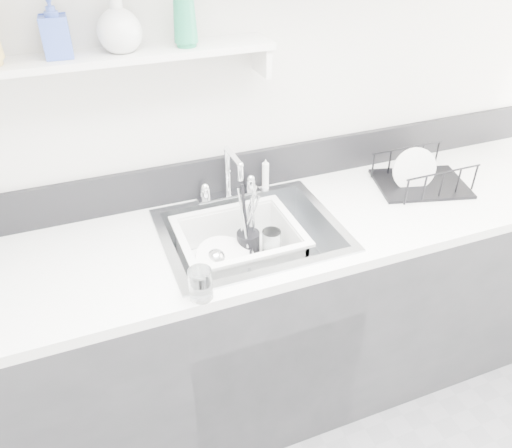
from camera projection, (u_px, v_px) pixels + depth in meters
name	position (u px, v px, depth m)	size (l,w,h in m)	color
room_shell	(436.00, 100.00, 0.76)	(3.50, 3.00, 2.60)	silver
counter_run	(252.00, 321.00, 2.07)	(3.20, 0.62, 0.92)	#2A2A2D
backsplash	(224.00, 174.00, 1.99)	(3.20, 0.02, 0.16)	black
sink	(251.00, 250.00, 1.86)	(0.64, 0.52, 0.20)	silver
faucet	(229.00, 185.00, 1.96)	(0.26, 0.18, 0.23)	silver
side_sprayer	(265.00, 174.00, 2.01)	(0.03, 0.03, 0.14)	white
wall_shelf	(118.00, 58.00, 1.55)	(1.00, 0.16, 0.12)	silver
wash_tub	(239.00, 248.00, 1.86)	(0.44, 0.36, 0.17)	white
plate_stack	(229.00, 268.00, 1.82)	(0.28, 0.28, 0.11)	white
utensil_cup	(248.00, 243.00, 1.90)	(0.09, 0.09, 0.29)	black
ladle	(236.00, 264.00, 1.82)	(0.30, 0.11, 0.09)	silver
tumbler_in_tub	(271.00, 243.00, 1.92)	(0.07, 0.07, 0.10)	white
tumbler_counter	(200.00, 284.00, 1.49)	(0.07, 0.07, 0.10)	white
dish_rack	(423.00, 171.00, 2.05)	(0.36, 0.27, 0.13)	black
bowl_small	(274.00, 269.00, 1.84)	(0.11, 0.11, 0.04)	white
soap_bottle_b	(54.00, 27.00, 1.44)	(0.08, 0.08, 0.18)	#3A53B2
soap_bottle_c	(118.00, 22.00, 1.49)	(0.14, 0.14, 0.17)	silver
soap_bottle_d	(184.00, 13.00, 1.53)	(0.08, 0.08, 0.20)	#1C8157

